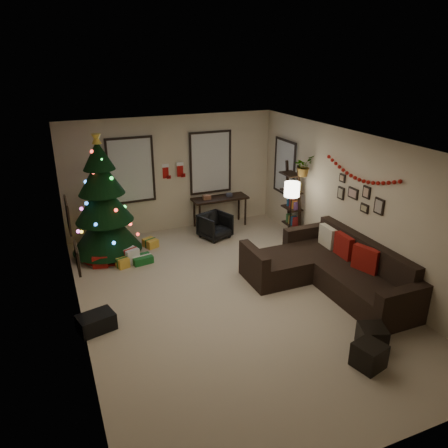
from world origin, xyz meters
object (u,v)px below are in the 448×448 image
Objects in this scene: sofa at (330,271)px; christmas_tree at (103,206)px; desk_chair at (215,226)px; bookshelf at (293,203)px; desk at (220,201)px.

christmas_tree is at bearing 140.87° from sofa.
desk_chair is 1.84m from bookshelf.
christmas_tree is 2.56m from desk_chair.
sofa is 3.60m from desk.
christmas_tree is at bearing -167.43° from desk.
desk is 2.32× the size of desk_chair.
bookshelf is (4.02, -0.73, -0.23)m from christmas_tree.
desk_chair is 0.33× the size of bookshelf.
desk_chair is at bearing 111.32° from sofa.
desk is at bearing 38.39° from desk_chair.
sofa reaches higher than desk_chair.
sofa reaches higher than desk.
desk is (-0.73, 3.51, 0.35)m from sofa.
desk_chair is at bearing -0.52° from christmas_tree.
bookshelf is (1.21, -1.36, 0.22)m from desk.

